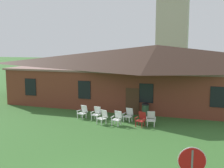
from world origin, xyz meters
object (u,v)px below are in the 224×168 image
Objects in this scene: lawn_chair_by_porch at (83,112)px; lawn_chair_near_door at (97,113)px; trash_bin at (145,110)px; lawn_chair_middle at (117,118)px; lawn_chair_left_end at (103,117)px; lawn_chair_far_side at (141,119)px; lawn_chair_right_end at (128,115)px; lawn_chair_under_eave at (151,118)px.

lawn_chair_near_door is (1.13, -0.07, 0.00)m from lawn_chair_by_porch.
lawn_chair_by_porch is 0.98× the size of trash_bin.
lawn_chair_near_door is 3.81m from trash_bin.
lawn_chair_by_porch is at bearing 163.15° from lawn_chair_middle.
lawn_chair_left_end and lawn_chair_far_side have the same top height.
lawn_chair_by_porch and lawn_chair_right_end have the same top height.
lawn_chair_left_end is 1.00× the size of lawn_chair_under_eave.
lawn_chair_under_eave is at bearing -3.60° from lawn_chair_by_porch.
lawn_chair_left_end is 2.68m from lawn_chair_far_side.
lawn_chair_right_end is (2.34, 0.28, 0.00)m from lawn_chair_near_door.
lawn_chair_far_side is (4.58, -0.64, 0.00)m from lawn_chair_by_porch.
lawn_chair_middle is 1.22m from lawn_chair_right_end.
lawn_chair_near_door is at bearing -3.73° from lawn_chair_by_porch.
lawn_chair_by_porch is 3.09m from lawn_chair_middle.
lawn_chair_under_eave is (5.19, -0.33, 0.00)m from lawn_chair_by_porch.
lawn_chair_under_eave is at bearing 14.32° from lawn_chair_middle.
lawn_chair_by_porch and lawn_chair_middle have the same top height.
lawn_chair_near_door is 2.00m from lawn_chair_middle.
lawn_chair_right_end is 1.80m from lawn_chair_under_eave.
lawn_chair_near_door and lawn_chair_far_side have the same top height.
lawn_chair_right_end is 1.00× the size of lawn_chair_far_side.
lawn_chair_by_porch is at bearing 154.08° from lawn_chair_left_end.
lawn_chair_under_eave is 0.98× the size of trash_bin.
lawn_chair_middle is 3.18m from trash_bin.
lawn_chair_right_end is at bearing -116.52° from trash_bin.
lawn_chair_left_end is 1.00× the size of lawn_chair_middle.
trash_bin is at bearing 64.04° from lawn_chair_middle.
trash_bin is (4.35, 1.96, -0.00)m from lawn_chair_by_porch.
lawn_chair_by_porch and lawn_chair_near_door have the same top height.
lawn_chair_right_end is at bearing 162.72° from lawn_chair_under_eave.
lawn_chair_left_end is 1.93m from lawn_chair_right_end.
lawn_chair_right_end is at bearing 35.92° from lawn_chair_left_end.
lawn_chair_far_side is (1.62, 0.26, 0.00)m from lawn_chair_middle.
lawn_chair_by_porch is 1.00× the size of lawn_chair_near_door.
lawn_chair_left_end is at bearing -47.69° from lawn_chair_near_door.
trash_bin is at bearing 110.16° from lawn_chair_under_eave.
lawn_chair_far_side is at bearing -37.48° from lawn_chair_right_end.
lawn_chair_right_end is 1.96m from trash_bin.
trash_bin is at bearing 24.27° from lawn_chair_by_porch.
lawn_chair_right_end is 1.39m from lawn_chair_far_side.
lawn_chair_by_porch is 5.20m from lawn_chair_under_eave.
trash_bin is at bearing 94.93° from lawn_chair_far_side.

